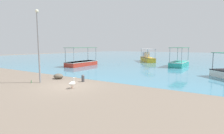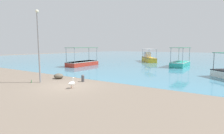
# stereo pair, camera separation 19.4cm
# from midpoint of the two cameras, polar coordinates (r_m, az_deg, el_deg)

# --- Properties ---
(ground) EXTENTS (120.00, 120.00, 0.00)m
(ground) POSITION_cam_midpoint_polar(r_m,az_deg,el_deg) (14.05, -13.67, -6.03)
(ground) COLOR #776758
(harbor_water) EXTENTS (110.00, 90.00, 0.00)m
(harbor_water) POSITION_cam_midpoint_polar(r_m,az_deg,el_deg) (58.29, 23.23, 3.12)
(harbor_water) COLOR teal
(harbor_water) RESTS_ON ground
(fishing_boat_far_left) EXTENTS (2.12, 5.21, 2.91)m
(fishing_boat_far_left) POSITION_cam_midpoint_polar(r_m,az_deg,el_deg) (28.68, 21.57, 1.23)
(fishing_boat_far_left) COLOR teal
(fishing_boat_far_left) RESTS_ON harbor_water
(fishing_boat_near_left) EXTENTS (5.17, 6.53, 2.59)m
(fishing_boat_near_left) POSITION_cam_midpoint_polar(r_m,az_deg,el_deg) (36.82, 11.97, 2.88)
(fishing_boat_near_left) COLOR gold
(fishing_boat_near_left) RESTS_ON harbor_water
(fishing_boat_far_right) EXTENTS (2.09, 5.71, 2.90)m
(fishing_boat_far_right) POSITION_cam_midpoint_polar(r_m,az_deg,el_deg) (28.25, -9.40, 1.50)
(fishing_boat_far_right) COLOR red
(fishing_boat_far_right) RESTS_ON harbor_water
(pelican) EXTENTS (0.30, 0.80, 0.80)m
(pelican) POSITION_cam_midpoint_polar(r_m,az_deg,el_deg) (13.15, -12.58, -5.20)
(pelican) COLOR #E0997A
(pelican) RESTS_ON ground
(lamp_post) EXTENTS (0.28, 0.28, 6.06)m
(lamp_post) POSITION_cam_midpoint_polar(r_m,az_deg,el_deg) (15.89, -22.54, 7.41)
(lamp_post) COLOR gray
(lamp_post) RESTS_ON ground
(mooring_bollard) EXTENTS (0.27, 0.27, 0.63)m
(mooring_bollard) POSITION_cam_midpoint_polar(r_m,az_deg,el_deg) (15.43, -9.15, -3.54)
(mooring_bollard) COLOR #47474C
(mooring_bollard) RESTS_ON ground
(net_pile) EXTENTS (0.98, 0.84, 0.49)m
(net_pile) POSITION_cam_midpoint_polar(r_m,az_deg,el_deg) (17.46, -16.73, -2.84)
(net_pile) COLOR #62594A
(net_pile) RESTS_ON ground
(glass_bottle) EXTENTS (0.07, 0.07, 0.27)m
(glass_bottle) POSITION_cam_midpoint_polar(r_m,az_deg,el_deg) (16.28, -24.50, -4.33)
(glass_bottle) COLOR #3F7F4C
(glass_bottle) RESTS_ON ground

